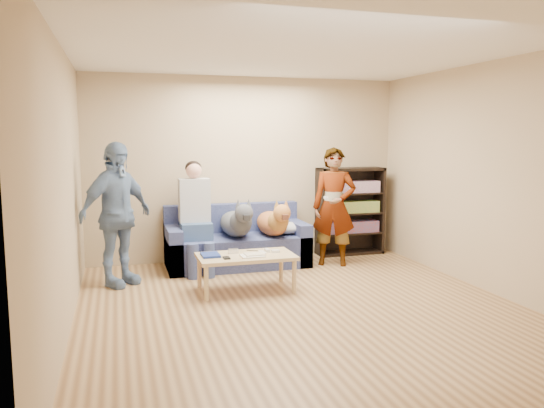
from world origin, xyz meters
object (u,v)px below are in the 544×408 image
object	(u,v)px
dog_gray	(237,222)
person_seated	(196,212)
dog_tan	(274,222)
notebook_blue	(210,255)
camera_silver	(233,251)
person_standing_left	(116,214)
coffee_table	(246,259)
sofa	(236,245)
bookshelf	(350,209)
person_standing_right	(334,207)

from	to	relation	value
dog_gray	person_seated	bearing A→B (deg)	174.27
person_seated	dog_tan	distance (m)	1.06
notebook_blue	camera_silver	world-z (taller)	camera_silver
person_standing_left	coffee_table	xyz separation A→B (m)	(1.41, -0.65, -0.48)
person_standing_left	camera_silver	world-z (taller)	person_standing_left
notebook_blue	person_seated	xyz separation A→B (m)	(-0.01, 1.05, 0.34)
coffee_table	dog_tan	bearing A→B (deg)	57.73
notebook_blue	person_seated	world-z (taller)	person_seated
notebook_blue	sofa	bearing A→B (deg)	64.64
person_seated	dog_tan	size ratio (longest dim) A/B	1.28
person_standing_left	camera_silver	bearing A→B (deg)	-62.39
person_standing_left	coffee_table	distance (m)	1.62
bookshelf	coffee_table	bearing A→B (deg)	-143.29
dog_tan	person_seated	bearing A→B (deg)	174.27
dog_gray	coffee_table	world-z (taller)	dog_gray
camera_silver	sofa	size ratio (longest dim) A/B	0.06
person_seated	coffee_table	xyz separation A→B (m)	(0.41, -1.10, -0.40)
person_standing_left	dog_tan	distance (m)	2.08
camera_silver	dog_tan	xyz separation A→B (m)	(0.75, 0.87, 0.17)
person_standing_right	notebook_blue	xyz separation A→B (m)	(-1.85, -0.83, -0.37)
coffee_table	person_standing_right	bearing A→B (deg)	31.22
sofa	coffee_table	world-z (taller)	sofa
person_standing_right	bookshelf	bearing A→B (deg)	74.33
person_standing_right	camera_silver	xyz separation A→B (m)	(-1.57, -0.76, -0.36)
camera_silver	bookshelf	distance (m)	2.48
coffee_table	bookshelf	bearing A→B (deg)	36.71
bookshelf	camera_silver	bearing A→B (deg)	-147.18
person_standing_left	person_seated	world-z (taller)	person_standing_left
person_standing_right	bookshelf	distance (m)	0.78
coffee_table	sofa	bearing A→B (deg)	82.69
notebook_blue	camera_silver	bearing A→B (deg)	14.04
person_standing_left	sofa	bearing A→B (deg)	-19.81
person_standing_right	person_seated	xyz separation A→B (m)	(-1.87, 0.22, -0.03)
person_standing_left	person_seated	distance (m)	1.10
person_standing_right	notebook_blue	world-z (taller)	person_standing_right
camera_silver	dog_gray	distance (m)	0.98
person_standing_left	dog_tan	size ratio (longest dim) A/B	1.49
camera_silver	person_seated	xyz separation A→B (m)	(-0.29, 0.98, 0.33)
sofa	dog_tan	size ratio (longest dim) A/B	1.66
notebook_blue	coffee_table	world-z (taller)	notebook_blue
person_standing_left	dog_tan	bearing A→B (deg)	-30.40
dog_gray	bookshelf	bearing A→B (deg)	12.81
person_seated	coffee_table	world-z (taller)	person_seated
sofa	dog_gray	distance (m)	0.39
person_standing_right	person_standing_left	xyz separation A→B (m)	(-2.86, -0.23, 0.05)
bookshelf	notebook_blue	bearing A→B (deg)	-149.12
bookshelf	dog_tan	bearing A→B (deg)	-160.73
person_standing_right	bookshelf	xyz separation A→B (m)	(0.50, 0.58, -0.13)
person_standing_left	sofa	world-z (taller)	person_standing_left
person_seated	person_standing_left	bearing A→B (deg)	-155.77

